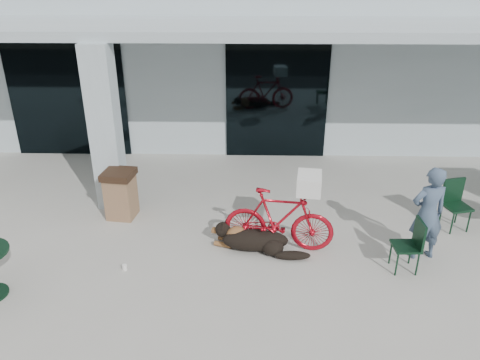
{
  "coord_description": "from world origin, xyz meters",
  "views": [
    {
      "loc": [
        1.21,
        -5.89,
        4.33
      ],
      "look_at": [
        1.02,
        1.31,
        1.0
      ],
      "focal_mm": 35.0,
      "sensor_mm": 36.0,
      "label": 1
    }
  ],
  "objects_px": {
    "bicycle": "(279,219)",
    "cafe_chair_far_b": "(406,246)",
    "dog": "(255,239)",
    "cafe_chair_far_a": "(457,206)",
    "trash_receptacle": "(121,194)",
    "person": "(428,214)"
  },
  "relations": [
    {
      "from": "trash_receptacle",
      "to": "cafe_chair_far_a",
      "type": "bearing_deg",
      "value": -2.83
    },
    {
      "from": "cafe_chair_far_a",
      "to": "person",
      "type": "bearing_deg",
      "value": -148.31
    },
    {
      "from": "dog",
      "to": "cafe_chair_far_b",
      "type": "bearing_deg",
      "value": 5.22
    },
    {
      "from": "dog",
      "to": "cafe_chair_far_a",
      "type": "bearing_deg",
      "value": 29.71
    },
    {
      "from": "bicycle",
      "to": "cafe_chair_far_b",
      "type": "height_order",
      "value": "bicycle"
    },
    {
      "from": "bicycle",
      "to": "dog",
      "type": "height_order",
      "value": "bicycle"
    },
    {
      "from": "dog",
      "to": "person",
      "type": "xyz_separation_m",
      "value": [
        2.69,
        -0.11,
        0.58
      ]
    },
    {
      "from": "cafe_chair_far_a",
      "to": "trash_receptacle",
      "type": "height_order",
      "value": "trash_receptacle"
    },
    {
      "from": "dog",
      "to": "cafe_chair_far_a",
      "type": "xyz_separation_m",
      "value": [
        3.57,
        0.8,
        0.24
      ]
    },
    {
      "from": "bicycle",
      "to": "cafe_chair_far_a",
      "type": "height_order",
      "value": "bicycle"
    },
    {
      "from": "bicycle",
      "to": "cafe_chair_far_a",
      "type": "xyz_separation_m",
      "value": [
        3.19,
        0.72,
        -0.09
      ]
    },
    {
      "from": "cafe_chair_far_a",
      "to": "trash_receptacle",
      "type": "distance_m",
      "value": 6.07
    },
    {
      "from": "trash_receptacle",
      "to": "cafe_chair_far_b",
      "type": "bearing_deg",
      "value": -18.28
    },
    {
      "from": "bicycle",
      "to": "dog",
      "type": "relative_size",
      "value": 1.43
    },
    {
      "from": "person",
      "to": "trash_receptacle",
      "type": "xyz_separation_m",
      "value": [
        -5.18,
        1.21,
        -0.33
      ]
    },
    {
      "from": "trash_receptacle",
      "to": "person",
      "type": "bearing_deg",
      "value": -13.13
    },
    {
      "from": "person",
      "to": "trash_receptacle",
      "type": "distance_m",
      "value": 5.33
    },
    {
      "from": "dog",
      "to": "person",
      "type": "distance_m",
      "value": 2.75
    },
    {
      "from": "bicycle",
      "to": "cafe_chair_far_a",
      "type": "bearing_deg",
      "value": -69.57
    },
    {
      "from": "cafe_chair_far_b",
      "to": "cafe_chair_far_a",
      "type": "bearing_deg",
      "value": 133.07
    },
    {
      "from": "dog",
      "to": "cafe_chair_far_a",
      "type": "distance_m",
      "value": 3.66
    },
    {
      "from": "bicycle",
      "to": "trash_receptacle",
      "type": "height_order",
      "value": "bicycle"
    }
  ]
}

